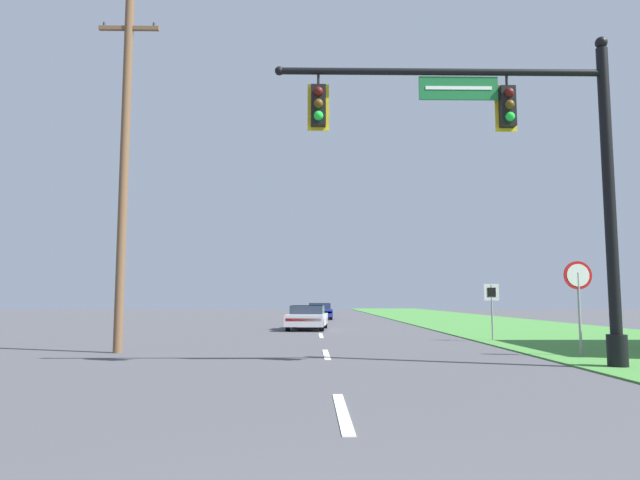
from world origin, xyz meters
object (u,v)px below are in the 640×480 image
(utility_pole_near, at_px, (124,165))
(stop_sign, at_px, (578,286))
(car_ahead, at_px, (307,317))
(far_car, at_px, (320,311))
(route_sign_post, at_px, (492,299))
(signal_mast, at_px, (529,166))

(utility_pole_near, bearing_deg, stop_sign, -5.99)
(car_ahead, distance_m, far_car, 14.42)
(car_ahead, distance_m, utility_pole_near, 14.06)
(far_car, height_order, route_sign_post, route_sign_post)
(route_sign_post, bearing_deg, signal_mast, -101.28)
(far_car, height_order, stop_sign, stop_sign)
(far_car, relative_size, route_sign_post, 2.13)
(signal_mast, height_order, utility_pole_near, utility_pole_near)
(car_ahead, height_order, stop_sign, stop_sign)
(signal_mast, bearing_deg, route_sign_post, 78.72)
(utility_pole_near, bearing_deg, signal_mast, -19.93)
(car_ahead, relative_size, route_sign_post, 2.15)
(signal_mast, distance_m, utility_pole_near, 11.21)
(stop_sign, distance_m, utility_pole_near, 13.26)
(car_ahead, height_order, route_sign_post, route_sign_post)
(route_sign_post, xyz_separation_m, utility_pole_near, (-12.11, -4.21, 3.92))
(far_car, bearing_deg, signal_mast, -81.86)
(car_ahead, relative_size, stop_sign, 1.74)
(car_ahead, bearing_deg, utility_pole_near, -113.87)
(far_car, bearing_deg, utility_pole_near, -103.14)
(car_ahead, bearing_deg, stop_sign, -61.24)
(car_ahead, bearing_deg, signal_mast, -71.98)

